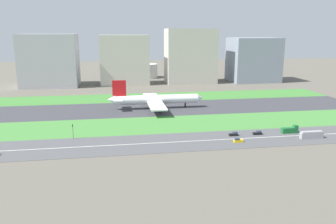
{
  "coord_description": "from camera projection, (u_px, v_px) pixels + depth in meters",
  "views": [
    {
      "loc": [
        -31.57,
        -222.55,
        50.76
      ],
      "look_at": [
        -1.08,
        -36.5,
        6.0
      ],
      "focal_mm": 36.19,
      "sensor_mm": 36.0,
      "label": 1
    }
  ],
  "objects": [
    {
      "name": "ground_plane",
      "position": [
        161.0,
        108.0,
        230.37
      ],
      "size": [
        800.0,
        800.0,
        0.0
      ],
      "primitive_type": "plane",
      "color": "#5B564C"
    },
    {
      "name": "runway",
      "position": [
        161.0,
        108.0,
        230.36
      ],
      "size": [
        280.0,
        46.0,
        0.1
      ],
      "primitive_type": "cube",
      "color": "#38383D",
      "rests_on": "ground_plane"
    },
    {
      "name": "grass_median_north",
      "position": [
        154.0,
        97.0,
        269.73
      ],
      "size": [
        280.0,
        36.0,
        0.1
      ],
      "primitive_type": "cube",
      "color": "#3D7A33",
      "rests_on": "ground_plane"
    },
    {
      "name": "grass_median_south",
      "position": [
        171.0,
        124.0,
        191.0
      ],
      "size": [
        280.0,
        36.0,
        0.1
      ],
      "primitive_type": "cube",
      "color": "#427F38",
      "rests_on": "ground_plane"
    },
    {
      "name": "highway",
      "position": [
        183.0,
        142.0,
        160.27
      ],
      "size": [
        280.0,
        28.0,
        0.1
      ],
      "primitive_type": "cube",
      "color": "#4C4C4F",
      "rests_on": "ground_plane"
    },
    {
      "name": "highway_centerline",
      "position": [
        183.0,
        142.0,
        160.26
      ],
      "size": [
        266.0,
        0.5,
        0.01
      ],
      "primitive_type": "cube",
      "color": "silver",
      "rests_on": "highway"
    },
    {
      "name": "airliner",
      "position": [
        154.0,
        100.0,
        228.25
      ],
      "size": [
        65.0,
        56.0,
        19.7
      ],
      "color": "white",
      "rests_on": "runway"
    },
    {
      "name": "car_2",
      "position": [
        234.0,
        134.0,
        169.15
      ],
      "size": [
        4.4,
        1.8,
        2.0
      ],
      "color": "black",
      "rests_on": "highway"
    },
    {
      "name": "bus_0",
      "position": [
        312.0,
        135.0,
        165.01
      ],
      "size": [
        11.6,
        2.5,
        3.5
      ],
      "rotation": [
        0.0,
        0.0,
        3.14
      ],
      "color": "#99999E",
      "rests_on": "highway"
    },
    {
      "name": "car_3",
      "position": [
        258.0,
        133.0,
        171.14
      ],
      "size": [
        4.4,
        1.8,
        2.0
      ],
      "color": "black",
      "rests_on": "highway"
    },
    {
      "name": "truck_0",
      "position": [
        290.0,
        130.0,
        173.72
      ],
      "size": [
        8.4,
        2.5,
        4.0
      ],
      "color": "#19662D",
      "rests_on": "highway"
    },
    {
      "name": "car_4",
      "position": [
        238.0,
        140.0,
        159.29
      ],
      "size": [
        4.4,
        1.8,
        2.0
      ],
      "rotation": [
        0.0,
        0.0,
        3.14
      ],
      "color": "yellow",
      "rests_on": "highway"
    },
    {
      "name": "traffic_light",
      "position": [
        73.0,
        130.0,
        163.65
      ],
      "size": [
        0.36,
        0.5,
        7.2
      ],
      "color": "#4C4C51",
      "rests_on": "highway"
    },
    {
      "name": "terminal_building",
      "position": [
        50.0,
        60.0,
        320.03
      ],
      "size": [
        51.59,
        39.22,
        48.84
      ],
      "primitive_type": "cube",
      "color": "#B2B2B7",
      "rests_on": "ground_plane"
    },
    {
      "name": "hangar_building",
      "position": [
        124.0,
        60.0,
        331.19
      ],
      "size": [
        47.06,
        25.93,
        47.93
      ],
      "primitive_type": "cube",
      "color": "beige",
      "rests_on": "ground_plane"
    },
    {
      "name": "office_tower",
      "position": [
        190.0,
        56.0,
        340.94
      ],
      "size": [
        49.74,
        28.65,
        53.85
      ],
      "primitive_type": "cube",
      "color": "beige",
      "rests_on": "ground_plane"
    },
    {
      "name": "cargo_warehouse",
      "position": [
        253.0,
        60.0,
        352.55
      ],
      "size": [
        48.3,
        38.19,
        44.86
      ],
      "primitive_type": "cube",
      "color": "gray",
      "rests_on": "ground_plane"
    },
    {
      "name": "fuel_tank_west",
      "position": [
        147.0,
        71.0,
        382.31
      ],
      "size": [
        23.55,
        23.55,
        15.58
      ],
      "primitive_type": "cylinder",
      "color": "silver",
      "rests_on": "ground_plane"
    }
  ]
}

